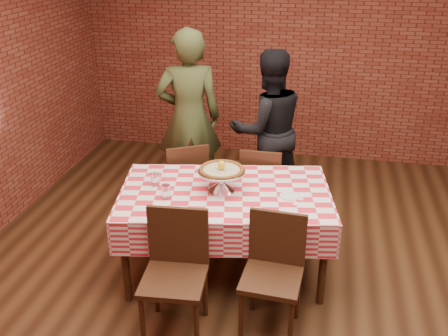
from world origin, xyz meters
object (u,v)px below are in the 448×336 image
(condiment_caddy, at_px, (234,169))
(chair_near_right, at_px, (271,280))
(water_glass_right, at_px, (155,180))
(table, at_px, (225,232))
(diner_black, at_px, (268,130))
(chair_far_left, at_px, (185,182))
(water_glass_left, at_px, (166,191))
(diner_olive, at_px, (189,118))
(chair_near_left, at_px, (174,279))
(chair_far_right, at_px, (262,186))
(pizza, at_px, (222,170))
(pizza_stand, at_px, (222,181))

(condiment_caddy, bearing_deg, chair_near_right, -79.02)
(water_glass_right, bearing_deg, condiment_caddy, 27.08)
(table, bearing_deg, diner_black, 81.97)
(chair_far_left, bearing_deg, table, 98.84)
(table, distance_m, water_glass_right, 0.73)
(water_glass_left, height_order, diner_olive, diner_olive)
(chair_near_left, xyz_separation_m, diner_black, (0.39, 2.11, 0.37))
(chair_far_left, distance_m, diner_black, 1.01)
(condiment_caddy, distance_m, chair_far_right, 0.67)
(chair_near_right, bearing_deg, water_glass_right, 152.13)
(pizza, height_order, chair_far_right, pizza)
(water_glass_right, xyz_separation_m, chair_near_right, (1.05, -0.65, -0.37))
(table, height_order, chair_near_right, chair_near_right)
(condiment_caddy, relative_size, chair_near_right, 0.15)
(water_glass_right, bearing_deg, table, 1.11)
(chair_near_left, height_order, chair_far_right, chair_near_left)
(pizza_stand, xyz_separation_m, water_glass_left, (-0.40, -0.21, -0.03))
(chair_near_left, xyz_separation_m, chair_far_right, (0.40, 1.61, -0.03))
(water_glass_left, relative_size, chair_near_left, 0.12)
(chair_near_left, xyz_separation_m, chair_near_right, (0.67, 0.15, -0.02))
(water_glass_left, xyz_separation_m, chair_far_right, (0.63, 1.00, -0.38))
(condiment_caddy, relative_size, chair_far_right, 0.15)
(chair_near_right, bearing_deg, diner_olive, 123.97)
(pizza, xyz_separation_m, chair_near_left, (-0.17, -0.82, -0.48))
(water_glass_left, relative_size, diner_black, 0.07)
(pizza, relative_size, chair_near_left, 0.39)
(water_glass_left, xyz_separation_m, chair_far_left, (-0.12, 0.92, -0.37))
(pizza_stand, bearing_deg, chair_near_right, -53.60)
(chair_near_right, bearing_deg, chair_far_left, 130.13)
(water_glass_left, relative_size, chair_near_right, 0.12)
(table, relative_size, chair_far_right, 1.94)
(chair_far_right, height_order, diner_black, diner_black)
(chair_far_right, xyz_separation_m, diner_olive, (-0.83, 0.42, 0.49))
(chair_far_right, bearing_deg, pizza_stand, 73.44)
(chair_near_left, relative_size, chair_far_right, 1.07)
(condiment_caddy, height_order, chair_far_right, condiment_caddy)
(chair_far_left, relative_size, chair_far_right, 1.02)
(diner_black, bearing_deg, water_glass_right, 34.52)
(condiment_caddy, xyz_separation_m, chair_near_left, (-0.22, -1.10, -0.36))
(chair_far_right, bearing_deg, table, 75.94)
(diner_olive, bearing_deg, chair_far_left, 80.11)
(water_glass_left, xyz_separation_m, diner_olive, (-0.19, 1.42, 0.11))
(water_glass_left, bearing_deg, diner_olive, 97.72)
(water_glass_right, distance_m, chair_far_right, 1.19)
(chair_near_right, bearing_deg, pizza_stand, 130.22)
(chair_near_right, xyz_separation_m, chair_far_left, (-1.01, 1.38, -0.01))
(chair_near_left, height_order, chair_near_right, chair_near_left)
(water_glass_left, distance_m, water_glass_right, 0.24)
(table, relative_size, diner_olive, 0.91)
(table, xyz_separation_m, chair_near_left, (-0.20, -0.81, 0.08))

